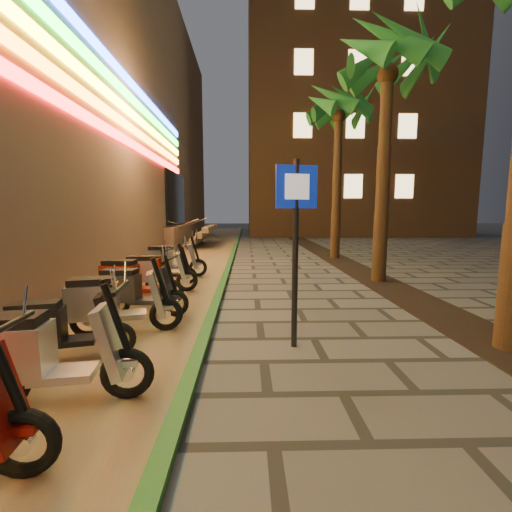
{
  "coord_description": "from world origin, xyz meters",
  "views": [
    {
      "loc": [
        -0.22,
        -2.69,
        1.99
      ],
      "look_at": [
        -0.06,
        3.48,
        1.2
      ],
      "focal_mm": 24.0,
      "sensor_mm": 36.0,
      "label": 1
    }
  ],
  "objects_px": {
    "scooter_12": "(170,260)",
    "scooter_10": "(153,272)",
    "scooter_8": "(133,290)",
    "scooter_7": "(111,303)",
    "scooter_5": "(38,354)",
    "scooter_6": "(57,328)",
    "scooter_11": "(162,268)",
    "pedestrian_sign": "(296,228)",
    "scooter_9": "(132,279)"
  },
  "relations": [
    {
      "from": "scooter_6",
      "to": "scooter_11",
      "type": "relative_size",
      "value": 1.04
    },
    {
      "from": "scooter_6",
      "to": "scooter_8",
      "type": "bearing_deg",
      "value": 66.16
    },
    {
      "from": "scooter_9",
      "to": "scooter_10",
      "type": "xyz_separation_m",
      "value": [
        0.17,
        0.97,
        -0.01
      ]
    },
    {
      "from": "pedestrian_sign",
      "to": "scooter_7",
      "type": "bearing_deg",
      "value": 159.64
    },
    {
      "from": "pedestrian_sign",
      "to": "scooter_5",
      "type": "bearing_deg",
      "value": -161.95
    },
    {
      "from": "scooter_5",
      "to": "pedestrian_sign",
      "type": "bearing_deg",
      "value": 20.32
    },
    {
      "from": "pedestrian_sign",
      "to": "scooter_9",
      "type": "xyz_separation_m",
      "value": [
        -3.2,
        2.51,
        -1.22
      ]
    },
    {
      "from": "scooter_8",
      "to": "scooter_7",
      "type": "bearing_deg",
      "value": -86.48
    },
    {
      "from": "pedestrian_sign",
      "to": "scooter_12",
      "type": "xyz_separation_m",
      "value": [
        -3.08,
        5.56,
        -1.22
      ]
    },
    {
      "from": "scooter_8",
      "to": "scooter_10",
      "type": "relative_size",
      "value": 0.97
    },
    {
      "from": "scooter_11",
      "to": "scooter_5",
      "type": "bearing_deg",
      "value": -97.67
    },
    {
      "from": "pedestrian_sign",
      "to": "scooter_10",
      "type": "bearing_deg",
      "value": 121.2
    },
    {
      "from": "scooter_8",
      "to": "scooter_9",
      "type": "height_order",
      "value": "scooter_9"
    },
    {
      "from": "scooter_11",
      "to": "scooter_12",
      "type": "relative_size",
      "value": 0.83
    },
    {
      "from": "scooter_12",
      "to": "pedestrian_sign",
      "type": "bearing_deg",
      "value": -68.25
    },
    {
      "from": "scooter_12",
      "to": "scooter_10",
      "type": "bearing_deg",
      "value": -95.89
    },
    {
      "from": "scooter_6",
      "to": "scooter_11",
      "type": "distance_m",
      "value": 4.96
    },
    {
      "from": "scooter_11",
      "to": "scooter_7",
      "type": "bearing_deg",
      "value": -97.43
    },
    {
      "from": "scooter_6",
      "to": "scooter_7",
      "type": "relative_size",
      "value": 0.87
    },
    {
      "from": "scooter_7",
      "to": "scooter_9",
      "type": "height_order",
      "value": "scooter_7"
    },
    {
      "from": "scooter_5",
      "to": "scooter_9",
      "type": "bearing_deg",
      "value": 87.74
    },
    {
      "from": "pedestrian_sign",
      "to": "scooter_11",
      "type": "height_order",
      "value": "pedestrian_sign"
    },
    {
      "from": "scooter_7",
      "to": "scooter_12",
      "type": "height_order",
      "value": "scooter_12"
    },
    {
      "from": "scooter_8",
      "to": "pedestrian_sign",
      "type": "bearing_deg",
      "value": -25.13
    },
    {
      "from": "scooter_5",
      "to": "scooter_6",
      "type": "relative_size",
      "value": 1.16
    },
    {
      "from": "scooter_5",
      "to": "scooter_10",
      "type": "height_order",
      "value": "scooter_5"
    },
    {
      "from": "scooter_7",
      "to": "scooter_10",
      "type": "relative_size",
      "value": 1.02
    },
    {
      "from": "scooter_12",
      "to": "scooter_9",
      "type": "bearing_deg",
      "value": -99.55
    },
    {
      "from": "scooter_5",
      "to": "scooter_9",
      "type": "distance_m",
      "value": 4.02
    },
    {
      "from": "pedestrian_sign",
      "to": "scooter_7",
      "type": "height_order",
      "value": "pedestrian_sign"
    },
    {
      "from": "pedestrian_sign",
      "to": "scooter_6",
      "type": "height_order",
      "value": "pedestrian_sign"
    },
    {
      "from": "scooter_7",
      "to": "scooter_11",
      "type": "xyz_separation_m",
      "value": [
        -0.16,
        3.96,
        -0.09
      ]
    },
    {
      "from": "scooter_5",
      "to": "scooter_6",
      "type": "xyz_separation_m",
      "value": [
        -0.38,
        1.03,
        -0.07
      ]
    },
    {
      "from": "scooter_5",
      "to": "scooter_11",
      "type": "height_order",
      "value": "scooter_5"
    },
    {
      "from": "scooter_8",
      "to": "scooter_12",
      "type": "xyz_separation_m",
      "value": [
        -0.2,
        3.96,
        0.03
      ]
    },
    {
      "from": "scooter_9",
      "to": "scooter_10",
      "type": "height_order",
      "value": "scooter_9"
    },
    {
      "from": "scooter_8",
      "to": "scooter_10",
      "type": "xyz_separation_m",
      "value": [
        -0.15,
        1.89,
        0.01
      ]
    },
    {
      "from": "pedestrian_sign",
      "to": "scooter_9",
      "type": "relative_size",
      "value": 1.53
    },
    {
      "from": "scooter_6",
      "to": "scooter_12",
      "type": "xyz_separation_m",
      "value": [
        0.13,
        6.02,
        0.07
      ]
    },
    {
      "from": "scooter_7",
      "to": "scooter_12",
      "type": "distance_m",
      "value": 5.02
    },
    {
      "from": "scooter_8",
      "to": "scooter_9",
      "type": "distance_m",
      "value": 0.97
    },
    {
      "from": "scooter_8",
      "to": "scooter_9",
      "type": "xyz_separation_m",
      "value": [
        -0.32,
        0.92,
        0.03
      ]
    },
    {
      "from": "scooter_10",
      "to": "scooter_6",
      "type": "bearing_deg",
      "value": -105.26
    },
    {
      "from": "scooter_7",
      "to": "scooter_11",
      "type": "distance_m",
      "value": 3.96
    },
    {
      "from": "scooter_12",
      "to": "scooter_11",
      "type": "bearing_deg",
      "value": -95.56
    },
    {
      "from": "scooter_5",
      "to": "scooter_7",
      "type": "xyz_separation_m",
      "value": [
        -0.06,
        2.03,
        -0.01
      ]
    },
    {
      "from": "scooter_6",
      "to": "scooter_10",
      "type": "bearing_deg",
      "value": 72.61
    },
    {
      "from": "scooter_6",
      "to": "scooter_9",
      "type": "bearing_deg",
      "value": 75.05
    },
    {
      "from": "scooter_7",
      "to": "scooter_8",
      "type": "xyz_separation_m",
      "value": [
        0.01,
        1.06,
        -0.03
      ]
    },
    {
      "from": "pedestrian_sign",
      "to": "scooter_10",
      "type": "xyz_separation_m",
      "value": [
        -3.03,
        3.48,
        -1.24
      ]
    }
  ]
}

